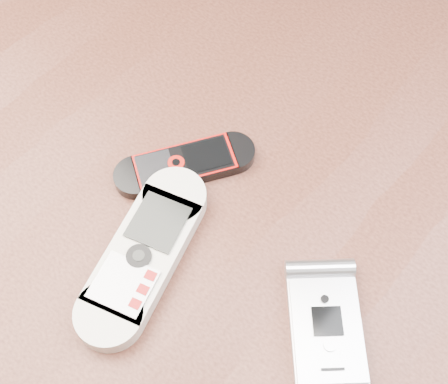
{
  "coord_description": "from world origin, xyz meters",
  "views": [
    {
      "loc": [
        0.18,
        -0.21,
        1.23
      ],
      "look_at": [
        0.01,
        0.0,
        0.76
      ],
      "focal_mm": 50.0,
      "sensor_mm": 36.0,
      "label": 1
    }
  ],
  "objects": [
    {
      "name": "nokia_white",
      "position": [
        -0.01,
        -0.09,
        0.76
      ],
      "size": [
        0.1,
        0.18,
        0.02
      ],
      "primitive_type": "cube",
      "rotation": [
        0.0,
        0.0,
        0.27
      ],
      "color": "silver",
      "rests_on": "table"
    },
    {
      "name": "table",
      "position": [
        0.0,
        0.0,
        0.64
      ],
      "size": [
        1.2,
        0.8,
        0.75
      ],
      "color": "black",
      "rests_on": "ground"
    },
    {
      "name": "nokia_black_red",
      "position": [
        -0.04,
        0.0,
        0.76
      ],
      "size": [
        0.11,
        0.13,
        0.01
      ],
      "primitive_type": "cube",
      "rotation": [
        0.0,
        0.0,
        -0.58
      ],
      "color": "black",
      "rests_on": "table"
    },
    {
      "name": "ground",
      "position": [
        0.0,
        0.0,
        0.0
      ],
      "size": [
        4.0,
        4.0,
        0.0
      ],
      "primitive_type": "plane",
      "color": "#472B19",
      "rests_on": "ground"
    },
    {
      "name": "motorola_razr",
      "position": [
        0.14,
        -0.04,
        0.76
      ],
      "size": [
        0.11,
        0.12,
        0.02
      ],
      "primitive_type": "cube",
      "rotation": [
        0.0,
        0.0,
        0.72
      ],
      "color": "silver",
      "rests_on": "table"
    }
  ]
}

